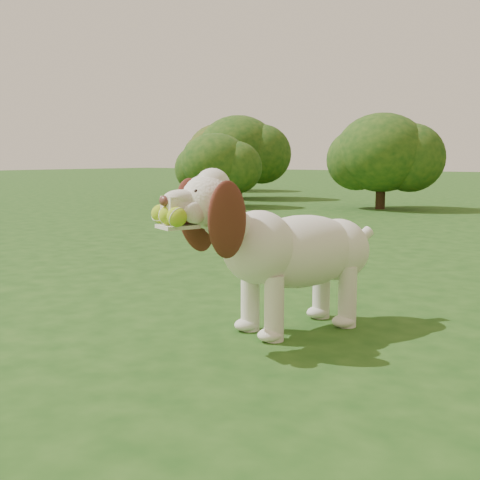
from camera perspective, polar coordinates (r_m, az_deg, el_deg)
The scene contains 6 objects.
ground at distance 3.64m, azimuth 1.22°, elevation -7.30°, with size 80.00×80.00×0.00m, color #1A4413.
dog at distance 3.26m, azimuth 4.16°, elevation -0.51°, with size 0.82×1.33×0.90m.
shrub_a at distance 11.75m, azimuth -2.34°, elevation 7.25°, with size 1.38×1.38×1.43m.
shrub_g at distance 17.56m, azimuth -1.88°, elevation 8.40°, with size 1.87×1.87×1.93m.
shrub_e at distance 14.12m, azimuth -0.17°, elevation 8.55°, with size 1.86×1.86×1.93m.
shrub_b at distance 11.51m, azimuth 13.29°, elevation 8.06°, with size 1.71×1.71×1.77m.
Camera 1 is at (1.98, -2.90, 0.95)m, focal length 45.00 mm.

